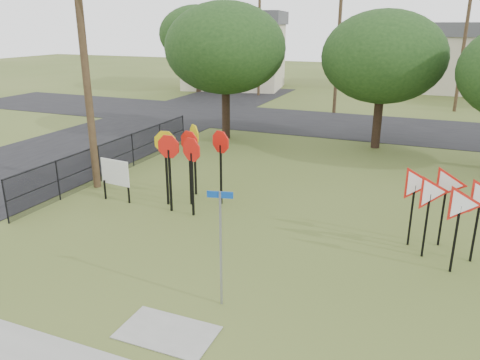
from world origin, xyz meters
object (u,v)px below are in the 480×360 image
street_name_sign (221,241)px  yield_sign_cluster (446,195)px  stop_sign_cluster (189,151)px  info_board (115,174)px

street_name_sign → yield_sign_cluster: bearing=44.4°
street_name_sign → yield_sign_cluster: (4.53, 4.43, 0.19)m
stop_sign_cluster → yield_sign_cluster: stop_sign_cluster is taller
street_name_sign → stop_sign_cluster: size_ratio=1.02×
yield_sign_cluster → info_board: 10.77m
street_name_sign → info_board: street_name_sign is taller
stop_sign_cluster → yield_sign_cluster: (8.10, -0.73, -0.19)m
stop_sign_cluster → yield_sign_cluster: 8.14m
street_name_sign → stop_sign_cluster: street_name_sign is taller
yield_sign_cluster → street_name_sign: bearing=-135.6°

